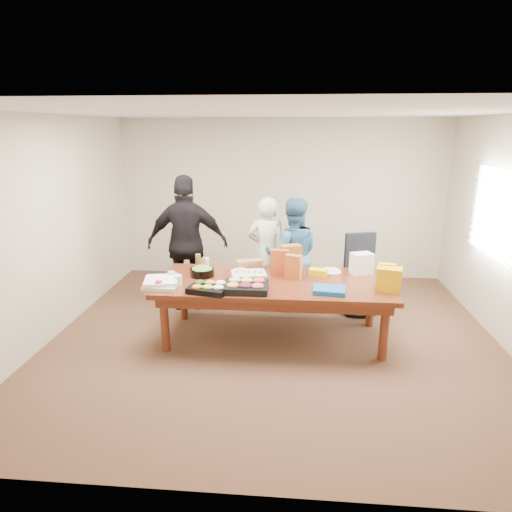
# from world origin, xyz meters

# --- Properties ---
(floor) EXTENTS (5.50, 5.00, 0.02)m
(floor) POSITION_xyz_m (0.00, 0.00, -0.01)
(floor) COLOR #47301E
(floor) RESTS_ON ground
(ceiling) EXTENTS (5.50, 5.00, 0.02)m
(ceiling) POSITION_xyz_m (0.00, 0.00, 2.71)
(ceiling) COLOR white
(ceiling) RESTS_ON wall_back
(wall_back) EXTENTS (5.50, 0.04, 2.70)m
(wall_back) POSITION_xyz_m (0.00, 2.50, 1.35)
(wall_back) COLOR beige
(wall_back) RESTS_ON floor
(wall_front) EXTENTS (5.50, 0.04, 2.70)m
(wall_front) POSITION_xyz_m (0.00, -2.50, 1.35)
(wall_front) COLOR beige
(wall_front) RESTS_ON floor
(wall_left) EXTENTS (0.04, 5.00, 2.70)m
(wall_left) POSITION_xyz_m (-2.75, 0.00, 1.35)
(wall_left) COLOR beige
(wall_left) RESTS_ON floor
(window_panel) EXTENTS (0.03, 1.40, 1.10)m
(window_panel) POSITION_xyz_m (2.72, 0.60, 1.50)
(window_panel) COLOR white
(window_panel) RESTS_ON wall_right
(window_blinds) EXTENTS (0.04, 1.36, 1.00)m
(window_blinds) POSITION_xyz_m (2.68, 0.60, 1.50)
(window_blinds) COLOR beige
(window_blinds) RESTS_ON wall_right
(conference_table) EXTENTS (2.80, 1.20, 0.75)m
(conference_table) POSITION_xyz_m (0.00, 0.00, 0.38)
(conference_table) COLOR #4C1C0F
(conference_table) RESTS_ON floor
(office_chair) EXTENTS (0.67, 0.67, 1.06)m
(office_chair) POSITION_xyz_m (1.17, 0.90, 0.53)
(office_chair) COLOR black
(office_chair) RESTS_ON floor
(person_center) EXTENTS (0.63, 0.46, 1.61)m
(person_center) POSITION_xyz_m (-0.16, 1.09, 0.80)
(person_center) COLOR silver
(person_center) RESTS_ON floor
(person_right) EXTENTS (0.84, 0.68, 1.62)m
(person_right) POSITION_xyz_m (0.21, 0.96, 0.81)
(person_right) COLOR #326286
(person_right) RESTS_ON floor
(person_left) EXTENTS (1.16, 0.56, 1.92)m
(person_left) POSITION_xyz_m (-1.27, 0.87, 0.96)
(person_left) COLOR black
(person_left) RESTS_ON floor
(veggie_tray) EXTENTS (0.50, 0.43, 0.07)m
(veggie_tray) POSITION_xyz_m (-0.72, -0.42, 0.78)
(veggie_tray) COLOR black
(veggie_tray) RESTS_ON conference_table
(fruit_tray) EXTENTS (0.51, 0.40, 0.08)m
(fruit_tray) POSITION_xyz_m (-0.31, -0.35, 0.79)
(fruit_tray) COLOR black
(fruit_tray) RESTS_ON conference_table
(sheet_cake) EXTENTS (0.47, 0.40, 0.07)m
(sheet_cake) POSITION_xyz_m (-0.32, 0.07, 0.79)
(sheet_cake) COLOR silver
(sheet_cake) RESTS_ON conference_table
(salad_bowl) EXTENTS (0.30, 0.30, 0.10)m
(salad_bowl) POSITION_xyz_m (-0.91, 0.11, 0.80)
(salad_bowl) COLOR black
(salad_bowl) RESTS_ON conference_table
(chip_bag_blue) EXTENTS (0.38, 0.31, 0.05)m
(chip_bag_blue) POSITION_xyz_m (0.63, -0.34, 0.78)
(chip_bag_blue) COLOR #1356AD
(chip_bag_blue) RESTS_ON conference_table
(chip_bag_red) EXTENTS (0.23, 0.11, 0.33)m
(chip_bag_red) POSITION_xyz_m (0.05, 0.23, 0.91)
(chip_bag_red) COLOR #B14420
(chip_bag_red) RESTS_ON conference_table
(chip_bag_yellow) EXTENTS (0.20, 0.11, 0.29)m
(chip_bag_yellow) POSITION_xyz_m (1.30, -0.13, 0.90)
(chip_bag_yellow) COLOR yellow
(chip_bag_yellow) RESTS_ON conference_table
(chip_bag_orange) EXTENTS (0.21, 0.15, 0.30)m
(chip_bag_orange) POSITION_xyz_m (0.23, 0.09, 0.90)
(chip_bag_orange) COLOR #C55A1F
(chip_bag_orange) RESTS_ON conference_table
(mayo_jar) EXTENTS (0.09, 0.09, 0.14)m
(mayo_jar) POSITION_xyz_m (0.05, 0.33, 0.82)
(mayo_jar) COLOR white
(mayo_jar) RESTS_ON conference_table
(mustard_bottle) EXTENTS (0.06, 0.06, 0.18)m
(mustard_bottle) POSITION_xyz_m (0.13, 0.35, 0.84)
(mustard_bottle) COLOR yellow
(mustard_bottle) RESTS_ON conference_table
(dressing_bottle) EXTENTS (0.08, 0.08, 0.21)m
(dressing_bottle) POSITION_xyz_m (-1.01, 0.35, 0.86)
(dressing_bottle) COLOR brown
(dressing_bottle) RESTS_ON conference_table
(ranch_bottle) EXTENTS (0.07, 0.07, 0.16)m
(ranch_bottle) POSITION_xyz_m (-0.89, 0.35, 0.83)
(ranch_bottle) COLOR white
(ranch_bottle) RESTS_ON conference_table
(banana_bunch) EXTENTS (0.25, 0.19, 0.07)m
(banana_bunch) POSITION_xyz_m (0.54, 0.27, 0.79)
(banana_bunch) COLOR #F9DF03
(banana_bunch) RESTS_ON conference_table
(bread_loaf) EXTENTS (0.36, 0.24, 0.13)m
(bread_loaf) POSITION_xyz_m (-0.35, 0.41, 0.82)
(bread_loaf) COLOR olive
(bread_loaf) RESTS_ON conference_table
(kraft_bag) EXTENTS (0.29, 0.22, 0.34)m
(kraft_bag) POSITION_xyz_m (0.19, 0.44, 0.92)
(kraft_bag) COLOR brown
(kraft_bag) RESTS_ON conference_table
(red_cup) EXTENTS (0.10, 0.10, 0.11)m
(red_cup) POSITION_xyz_m (-1.30, -0.42, 0.80)
(red_cup) COLOR #B5192E
(red_cup) RESTS_ON conference_table
(clear_cup_a) EXTENTS (0.09, 0.09, 0.12)m
(clear_cup_a) POSITION_xyz_m (-1.12, -0.24, 0.81)
(clear_cup_a) COLOR white
(clear_cup_a) RESTS_ON conference_table
(clear_cup_b) EXTENTS (0.09, 0.09, 0.12)m
(clear_cup_b) POSITION_xyz_m (-1.24, -0.11, 0.81)
(clear_cup_b) COLOR silver
(clear_cup_b) RESTS_ON conference_table
(pizza_box_lower) EXTENTS (0.38, 0.38, 0.04)m
(pizza_box_lower) POSITION_xyz_m (-1.30, -0.31, 0.77)
(pizza_box_lower) COLOR silver
(pizza_box_lower) RESTS_ON conference_table
(pizza_box_upper) EXTENTS (0.44, 0.44, 0.04)m
(pizza_box_upper) POSITION_xyz_m (-1.31, -0.29, 0.81)
(pizza_box_upper) COLOR white
(pizza_box_upper) RESTS_ON pizza_box_lower
(plate_a) EXTENTS (0.29, 0.29, 0.01)m
(plate_a) POSITION_xyz_m (0.71, 0.45, 0.76)
(plate_a) COLOR silver
(plate_a) RESTS_ON conference_table
(plate_b) EXTENTS (0.26, 0.26, 0.01)m
(plate_b) POSITION_xyz_m (0.72, 0.39, 0.76)
(plate_b) COLOR white
(plate_b) RESTS_ON conference_table
(dip_bowl_a) EXTENTS (0.19, 0.19, 0.06)m
(dip_bowl_a) POSITION_xyz_m (0.17, 0.37, 0.78)
(dip_bowl_a) COLOR beige
(dip_bowl_a) RESTS_ON conference_table
(dip_bowl_b) EXTENTS (0.17, 0.17, 0.06)m
(dip_bowl_b) POSITION_xyz_m (-0.45, 0.23, 0.78)
(dip_bowl_b) COLOR beige
(dip_bowl_b) RESTS_ON conference_table
(grocery_bag_white) EXTENTS (0.30, 0.26, 0.27)m
(grocery_bag_white) POSITION_xyz_m (1.08, 0.36, 0.89)
(grocery_bag_white) COLOR white
(grocery_bag_white) RESTS_ON conference_table
(grocery_bag_yellow) EXTENTS (0.31, 0.25, 0.28)m
(grocery_bag_yellow) POSITION_xyz_m (1.30, -0.23, 0.89)
(grocery_bag_yellow) COLOR #E6A508
(grocery_bag_yellow) RESTS_ON conference_table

